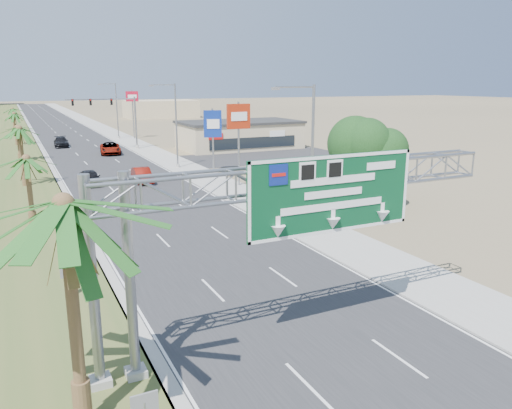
{
  "coord_description": "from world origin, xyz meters",
  "views": [
    {
      "loc": [
        -10.25,
        -5.81,
        10.13
      ],
      "look_at": [
        0.36,
        15.88,
        4.2
      ],
      "focal_mm": 35.0,
      "sensor_mm": 36.0,
      "label": 1
    }
  ],
  "objects_px": {
    "sign_gantry": "(292,194)",
    "pole_sign_red_far": "(132,100)",
    "pole_sign_blue": "(213,126)",
    "palm_near": "(64,206)",
    "store_building": "(239,135)",
    "signal_mast": "(122,118)",
    "car_left_lane": "(90,178)",
    "car_far": "(61,142)",
    "car_right_lane": "(110,148)",
    "pole_sign_red_near": "(239,121)",
    "car_mid_lane": "(142,175)"
  },
  "relations": [
    {
      "from": "car_left_lane",
      "to": "car_mid_lane",
      "type": "bearing_deg",
      "value": -15.04
    },
    {
      "from": "signal_mast",
      "to": "pole_sign_blue",
      "type": "bearing_deg",
      "value": -78.62
    },
    {
      "from": "car_far",
      "to": "signal_mast",
      "type": "bearing_deg",
      "value": -41.04
    },
    {
      "from": "sign_gantry",
      "to": "car_mid_lane",
      "type": "height_order",
      "value": "sign_gantry"
    },
    {
      "from": "car_far",
      "to": "store_building",
      "type": "bearing_deg",
      "value": -26.19
    },
    {
      "from": "car_right_lane",
      "to": "car_far",
      "type": "distance_m",
      "value": 13.23
    },
    {
      "from": "car_mid_lane",
      "to": "car_right_lane",
      "type": "height_order",
      "value": "car_right_lane"
    },
    {
      "from": "store_building",
      "to": "car_far",
      "type": "relative_size",
      "value": 3.39
    },
    {
      "from": "sign_gantry",
      "to": "pole_sign_blue",
      "type": "xyz_separation_m",
      "value": [
        11.26,
        37.11,
        -0.73
      ]
    },
    {
      "from": "car_mid_lane",
      "to": "pole_sign_red_far",
      "type": "xyz_separation_m",
      "value": [
        8.6,
        41.71,
        6.16
      ]
    },
    {
      "from": "store_building",
      "to": "pole_sign_blue",
      "type": "bearing_deg",
      "value": -121.91
    },
    {
      "from": "palm_near",
      "to": "pole_sign_red_far",
      "type": "relative_size",
      "value": 0.95
    },
    {
      "from": "palm_near",
      "to": "pole_sign_red_far",
      "type": "height_order",
      "value": "pole_sign_red_far"
    },
    {
      "from": "car_mid_lane",
      "to": "pole_sign_red_far",
      "type": "relative_size",
      "value": 0.53
    },
    {
      "from": "car_mid_lane",
      "to": "pole_sign_red_far",
      "type": "bearing_deg",
      "value": 80.96
    },
    {
      "from": "car_right_lane",
      "to": "car_far",
      "type": "relative_size",
      "value": 1.12
    },
    {
      "from": "signal_mast",
      "to": "car_far",
      "type": "relative_size",
      "value": 1.94
    },
    {
      "from": "pole_sign_red_far",
      "to": "sign_gantry",
      "type": "bearing_deg",
      "value": -98.27
    },
    {
      "from": "pole_sign_red_near",
      "to": "signal_mast",
      "type": "bearing_deg",
      "value": 97.98
    },
    {
      "from": "store_building",
      "to": "pole_sign_red_far",
      "type": "bearing_deg",
      "value": 119.82
    },
    {
      "from": "pole_sign_red_far",
      "to": "pole_sign_red_near",
      "type": "bearing_deg",
      "value": -90.37
    },
    {
      "from": "car_left_lane",
      "to": "car_right_lane",
      "type": "distance_m",
      "value": 22.72
    },
    {
      "from": "car_mid_lane",
      "to": "pole_sign_blue",
      "type": "xyz_separation_m",
      "value": [
        8.69,
        1.99,
        4.57
      ]
    },
    {
      "from": "car_far",
      "to": "car_left_lane",
      "type": "bearing_deg",
      "value": -87.66
    },
    {
      "from": "car_left_lane",
      "to": "sign_gantry",
      "type": "bearing_deg",
      "value": -89.37
    },
    {
      "from": "palm_near",
      "to": "car_mid_lane",
      "type": "distance_m",
      "value": 39.05
    },
    {
      "from": "car_far",
      "to": "sign_gantry",
      "type": "bearing_deg",
      "value": -85.35
    },
    {
      "from": "car_mid_lane",
      "to": "car_right_lane",
      "type": "bearing_deg",
      "value": 90.33
    },
    {
      "from": "sign_gantry",
      "to": "pole_sign_blue",
      "type": "distance_m",
      "value": 38.79
    },
    {
      "from": "signal_mast",
      "to": "car_far",
      "type": "height_order",
      "value": "signal_mast"
    },
    {
      "from": "store_building",
      "to": "pole_sign_red_near",
      "type": "height_order",
      "value": "pole_sign_red_near"
    },
    {
      "from": "pole_sign_red_near",
      "to": "pole_sign_red_far",
      "type": "height_order",
      "value": "pole_sign_red_far"
    },
    {
      "from": "sign_gantry",
      "to": "pole_sign_red_far",
      "type": "relative_size",
      "value": 1.91
    },
    {
      "from": "sign_gantry",
      "to": "palm_near",
      "type": "bearing_deg",
      "value": -166.68
    },
    {
      "from": "car_right_lane",
      "to": "pole_sign_red_far",
      "type": "distance_m",
      "value": 21.15
    },
    {
      "from": "signal_mast",
      "to": "car_left_lane",
      "type": "height_order",
      "value": "signal_mast"
    },
    {
      "from": "pole_sign_blue",
      "to": "pole_sign_red_near",
      "type": "bearing_deg",
      "value": -92.85
    },
    {
      "from": "store_building",
      "to": "sign_gantry",
      "type": "bearing_deg",
      "value": -112.36
    },
    {
      "from": "store_building",
      "to": "car_far",
      "type": "height_order",
      "value": "store_building"
    },
    {
      "from": "car_left_lane",
      "to": "pole_sign_red_near",
      "type": "distance_m",
      "value": 16.13
    },
    {
      "from": "palm_near",
      "to": "pole_sign_blue",
      "type": "distance_m",
      "value": 43.62
    },
    {
      "from": "pole_sign_blue",
      "to": "sign_gantry",
      "type": "bearing_deg",
      "value": -106.87
    },
    {
      "from": "pole_sign_blue",
      "to": "palm_near",
      "type": "bearing_deg",
      "value": -116.42
    },
    {
      "from": "store_building",
      "to": "car_left_lane",
      "type": "bearing_deg",
      "value": -142.04
    },
    {
      "from": "pole_sign_red_near",
      "to": "pole_sign_red_far",
      "type": "relative_size",
      "value": 0.95
    },
    {
      "from": "palm_near",
      "to": "pole_sign_blue",
      "type": "height_order",
      "value": "palm_near"
    },
    {
      "from": "car_mid_lane",
      "to": "store_building",
      "type": "bearing_deg",
      "value": 48.24
    },
    {
      "from": "pole_sign_blue",
      "to": "car_mid_lane",
      "type": "bearing_deg",
      "value": -167.1
    },
    {
      "from": "store_building",
      "to": "pole_sign_red_near",
      "type": "xyz_separation_m",
      "value": [
        -12.21,
        -26.98,
        4.48
      ]
    },
    {
      "from": "signal_mast",
      "to": "car_right_lane",
      "type": "height_order",
      "value": "signal_mast"
    }
  ]
}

